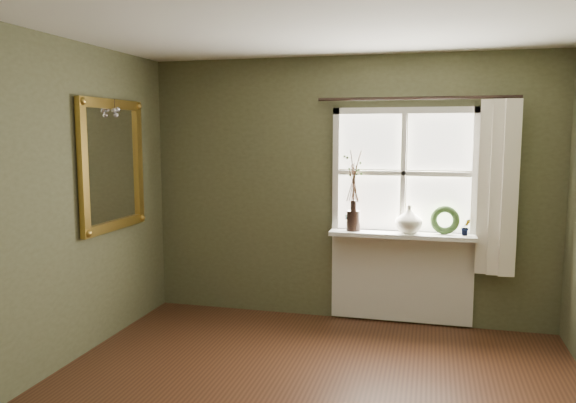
{
  "coord_description": "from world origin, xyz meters",
  "views": [
    {
      "loc": [
        0.81,
        -3.22,
        1.86
      ],
      "look_at": [
        -0.42,
        1.55,
        1.26
      ],
      "focal_mm": 35.0,
      "sensor_mm": 36.0,
      "label": 1
    }
  ],
  "objects_px": {
    "wreath": "(445,223)",
    "gilt_mirror": "(113,165)",
    "dark_jug": "(353,221)",
    "cream_vase": "(409,219)"
  },
  "relations": [
    {
      "from": "dark_jug",
      "to": "cream_vase",
      "type": "height_order",
      "value": "cream_vase"
    },
    {
      "from": "cream_vase",
      "to": "wreath",
      "type": "xyz_separation_m",
      "value": [
        0.33,
        0.04,
        -0.03
      ]
    },
    {
      "from": "wreath",
      "to": "gilt_mirror",
      "type": "relative_size",
      "value": 0.23
    },
    {
      "from": "cream_vase",
      "to": "gilt_mirror",
      "type": "distance_m",
      "value": 2.77
    },
    {
      "from": "cream_vase",
      "to": "wreath",
      "type": "distance_m",
      "value": 0.33
    },
    {
      "from": "dark_jug",
      "to": "gilt_mirror",
      "type": "bearing_deg",
      "value": -157.09
    },
    {
      "from": "cream_vase",
      "to": "wreath",
      "type": "relative_size",
      "value": 0.98
    },
    {
      "from": "cream_vase",
      "to": "wreath",
      "type": "bearing_deg",
      "value": 6.98
    },
    {
      "from": "cream_vase",
      "to": "wreath",
      "type": "height_order",
      "value": "cream_vase"
    },
    {
      "from": "wreath",
      "to": "gilt_mirror",
      "type": "xyz_separation_m",
      "value": [
        -2.91,
        -0.91,
        0.55
      ]
    }
  ]
}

